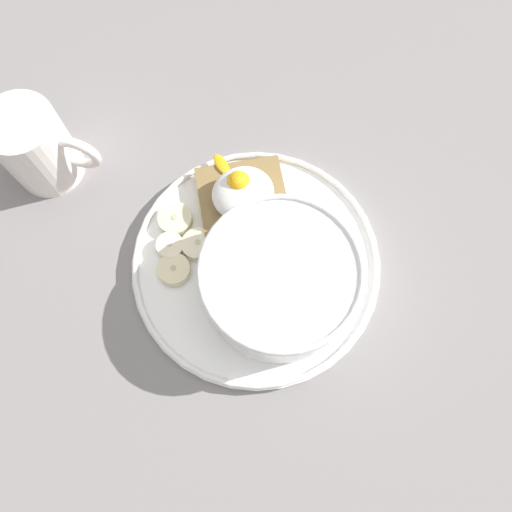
{
  "coord_description": "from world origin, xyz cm",
  "views": [
    {
      "loc": [
        6.0,
        14.54,
        51.31
      ],
      "look_at": [
        0.0,
        0.0,
        5.0
      ],
      "focal_mm": 35.0,
      "sensor_mm": 36.0,
      "label": 1
    }
  ],
  "objects_px": {
    "poached_egg": "(242,192)",
    "banana_slice_front": "(175,219)",
    "oatmeal_bowl": "(279,280)",
    "toast_slice": "(243,202)",
    "banana_slice_left": "(198,244)",
    "banana_slice_right": "(170,246)",
    "coffee_mug": "(37,147)",
    "banana_slice_back": "(174,270)"
  },
  "relations": [
    {
      "from": "poached_egg",
      "to": "banana_slice_front",
      "type": "xyz_separation_m",
      "value": [
        0.07,
        -0.01,
        -0.03
      ]
    },
    {
      "from": "poached_egg",
      "to": "oatmeal_bowl",
      "type": "bearing_deg",
      "value": 88.62
    },
    {
      "from": "toast_slice",
      "to": "banana_slice_left",
      "type": "xyz_separation_m",
      "value": [
        0.06,
        0.03,
        -0.0
      ]
    },
    {
      "from": "banana_slice_right",
      "to": "banana_slice_left",
      "type": "bearing_deg",
      "value": 161.15
    },
    {
      "from": "banana_slice_front",
      "to": "toast_slice",
      "type": "bearing_deg",
      "value": 171.86
    },
    {
      "from": "poached_egg",
      "to": "coffee_mug",
      "type": "relative_size",
      "value": 0.91
    },
    {
      "from": "oatmeal_bowl",
      "to": "toast_slice",
      "type": "height_order",
      "value": "oatmeal_bowl"
    },
    {
      "from": "poached_egg",
      "to": "banana_slice_right",
      "type": "distance_m",
      "value": 0.09
    },
    {
      "from": "poached_egg",
      "to": "banana_slice_right",
      "type": "bearing_deg",
      "value": 11.27
    },
    {
      "from": "banana_slice_back",
      "to": "banana_slice_right",
      "type": "xyz_separation_m",
      "value": [
        -0.0,
        -0.03,
        -0.0
      ]
    },
    {
      "from": "banana_slice_left",
      "to": "banana_slice_right",
      "type": "distance_m",
      "value": 0.03
    },
    {
      "from": "toast_slice",
      "to": "banana_slice_left",
      "type": "height_order",
      "value": "same"
    },
    {
      "from": "oatmeal_bowl",
      "to": "poached_egg",
      "type": "relative_size",
      "value": 1.67
    },
    {
      "from": "poached_egg",
      "to": "banana_slice_right",
      "type": "xyz_separation_m",
      "value": [
        0.09,
        0.02,
        -0.02
      ]
    },
    {
      "from": "banana_slice_back",
      "to": "oatmeal_bowl",
      "type": "bearing_deg",
      "value": 147.49
    },
    {
      "from": "oatmeal_bowl",
      "to": "banana_slice_front",
      "type": "height_order",
      "value": "oatmeal_bowl"
    },
    {
      "from": "banana_slice_front",
      "to": "banana_slice_right",
      "type": "xyz_separation_m",
      "value": [
        0.01,
        0.03,
        0.0
      ]
    },
    {
      "from": "toast_slice",
      "to": "coffee_mug",
      "type": "height_order",
      "value": "coffee_mug"
    },
    {
      "from": "banana_slice_back",
      "to": "banana_slice_right",
      "type": "height_order",
      "value": "same"
    },
    {
      "from": "banana_slice_left",
      "to": "coffee_mug",
      "type": "relative_size",
      "value": 0.48
    },
    {
      "from": "oatmeal_bowl",
      "to": "coffee_mug",
      "type": "xyz_separation_m",
      "value": [
        0.17,
        -0.22,
        0.0
      ]
    },
    {
      "from": "banana_slice_left",
      "to": "banana_slice_right",
      "type": "height_order",
      "value": "banana_slice_left"
    },
    {
      "from": "poached_egg",
      "to": "banana_slice_left",
      "type": "xyz_separation_m",
      "value": [
        0.06,
        0.03,
        -0.02
      ]
    },
    {
      "from": "banana_slice_left",
      "to": "banana_slice_right",
      "type": "bearing_deg",
      "value": -18.85
    },
    {
      "from": "toast_slice",
      "to": "banana_slice_front",
      "type": "bearing_deg",
      "value": -8.14
    },
    {
      "from": "poached_egg",
      "to": "banana_slice_back",
      "type": "bearing_deg",
      "value": 25.04
    },
    {
      "from": "banana_slice_front",
      "to": "banana_slice_right",
      "type": "relative_size",
      "value": 1.33
    },
    {
      "from": "oatmeal_bowl",
      "to": "banana_slice_right",
      "type": "bearing_deg",
      "value": -44.19
    },
    {
      "from": "poached_egg",
      "to": "coffee_mug",
      "type": "distance_m",
      "value": 0.22
    },
    {
      "from": "poached_egg",
      "to": "banana_slice_left",
      "type": "relative_size",
      "value": 1.9
    },
    {
      "from": "toast_slice",
      "to": "banana_slice_right",
      "type": "height_order",
      "value": "toast_slice"
    },
    {
      "from": "toast_slice",
      "to": "banana_slice_back",
      "type": "bearing_deg",
      "value": 24.25
    },
    {
      "from": "banana_slice_back",
      "to": "banana_slice_right",
      "type": "relative_size",
      "value": 1.55
    },
    {
      "from": "oatmeal_bowl",
      "to": "banana_slice_right",
      "type": "height_order",
      "value": "oatmeal_bowl"
    },
    {
      "from": "toast_slice",
      "to": "banana_slice_back",
      "type": "relative_size",
      "value": 2.38
    },
    {
      "from": "oatmeal_bowl",
      "to": "banana_slice_left",
      "type": "bearing_deg",
      "value": -51.94
    },
    {
      "from": "banana_slice_front",
      "to": "banana_slice_left",
      "type": "bearing_deg",
      "value": 109.6
    },
    {
      "from": "poached_egg",
      "to": "banana_slice_front",
      "type": "relative_size",
      "value": 2.33
    },
    {
      "from": "banana_slice_front",
      "to": "banana_slice_left",
      "type": "relative_size",
      "value": 0.81
    },
    {
      "from": "toast_slice",
      "to": "banana_slice_right",
      "type": "relative_size",
      "value": 3.69
    },
    {
      "from": "oatmeal_bowl",
      "to": "banana_slice_left",
      "type": "xyz_separation_m",
      "value": [
        0.06,
        -0.07,
        -0.03
      ]
    },
    {
      "from": "poached_egg",
      "to": "coffee_mug",
      "type": "xyz_separation_m",
      "value": [
        0.18,
        -0.12,
        0.01
      ]
    }
  ]
}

